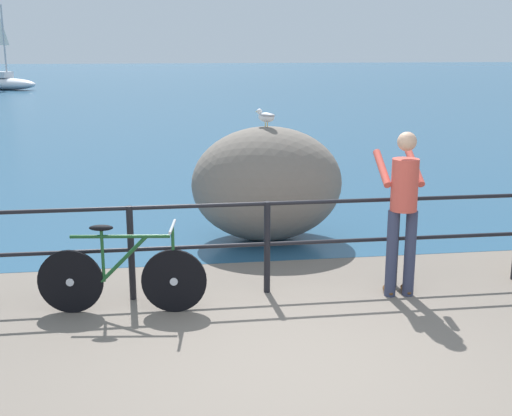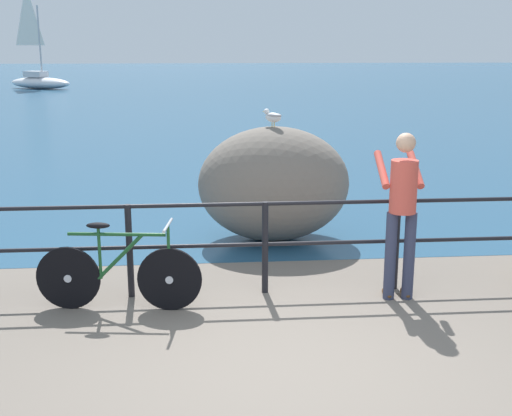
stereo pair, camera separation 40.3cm
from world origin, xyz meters
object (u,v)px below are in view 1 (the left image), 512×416
person_at_railing (403,206)px  seagull (266,116)px  sailboat (4,78)px  bicycle (123,276)px  breakwater_boulder_main (267,184)px

person_at_railing → seagull: bearing=28.6°
person_at_railing → sailboat: sailboat is taller
sailboat → bicycle: bearing=-46.7°
seagull → bicycle: bearing=100.5°
bicycle → breakwater_boulder_main: bearing=59.1°
breakwater_boulder_main → seagull: size_ratio=6.96×
breakwater_boulder_main → sailboat: sailboat is taller
bicycle → breakwater_boulder_main: size_ratio=0.82×
breakwater_boulder_main → sailboat: bearing=107.9°
bicycle → sailboat: (-8.87, 35.51, 0.32)m
person_at_railing → sailboat: 37.35m
bicycle → sailboat: sailboat is taller
person_at_railing → breakwater_boulder_main: size_ratio=0.86×
person_at_railing → seagull: 2.64m
person_at_railing → breakwater_boulder_main: 2.55m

